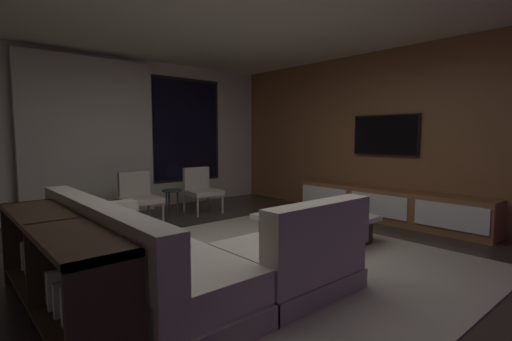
{
  "coord_description": "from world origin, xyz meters",
  "views": [
    {
      "loc": [
        -2.51,
        -2.88,
        1.34
      ],
      "look_at": [
        0.45,
        0.52,
        0.92
      ],
      "focal_mm": 26.08,
      "sensor_mm": 36.0,
      "label": 1
    }
  ],
  "objects_px": {
    "sectional_couch": "(179,259)",
    "media_console": "(388,206)",
    "book_stack_on_coffee_table": "(315,215)",
    "console_table_behind_couch": "(56,266)",
    "accent_chair_near_window": "(201,188)",
    "accent_chair_by_curtain": "(138,195)",
    "coffee_table": "(315,228)",
    "mounted_tv": "(385,135)",
    "side_stool": "(172,195)"
  },
  "relations": [
    {
      "from": "sectional_couch",
      "to": "media_console",
      "type": "relative_size",
      "value": 0.81
    },
    {
      "from": "book_stack_on_coffee_table",
      "to": "console_table_behind_couch",
      "type": "bearing_deg",
      "value": 179.02
    },
    {
      "from": "sectional_couch",
      "to": "accent_chair_near_window",
      "type": "distance_m",
      "value": 3.37
    },
    {
      "from": "accent_chair_by_curtain",
      "to": "media_console",
      "type": "bearing_deg",
      "value": -40.97
    },
    {
      "from": "sectional_couch",
      "to": "media_console",
      "type": "bearing_deg",
      "value": 2.6
    },
    {
      "from": "sectional_couch",
      "to": "book_stack_on_coffee_table",
      "type": "bearing_deg",
      "value": 2.48
    },
    {
      "from": "console_table_behind_couch",
      "to": "media_console",
      "type": "bearing_deg",
      "value": 0.5
    },
    {
      "from": "coffee_table",
      "to": "accent_chair_near_window",
      "type": "distance_m",
      "value": 2.57
    },
    {
      "from": "coffee_table",
      "to": "console_table_behind_couch",
      "type": "bearing_deg",
      "value": -179.06
    },
    {
      "from": "accent_chair_near_window",
      "to": "mounted_tv",
      "type": "height_order",
      "value": "mounted_tv"
    },
    {
      "from": "side_stool",
      "to": "console_table_behind_couch",
      "type": "xyz_separation_m",
      "value": [
        -2.29,
        -2.55,
        0.04
      ]
    },
    {
      "from": "sectional_couch",
      "to": "accent_chair_by_curtain",
      "type": "distance_m",
      "value": 2.84
    },
    {
      "from": "accent_chair_by_curtain",
      "to": "console_table_behind_couch",
      "type": "height_order",
      "value": "accent_chair_by_curtain"
    },
    {
      "from": "coffee_table",
      "to": "side_stool",
      "type": "relative_size",
      "value": 2.52
    },
    {
      "from": "sectional_couch",
      "to": "book_stack_on_coffee_table",
      "type": "distance_m",
      "value": 1.89
    },
    {
      "from": "side_stool",
      "to": "media_console",
      "type": "relative_size",
      "value": 0.15
    },
    {
      "from": "book_stack_on_coffee_table",
      "to": "media_console",
      "type": "height_order",
      "value": "media_console"
    },
    {
      "from": "accent_chair_by_curtain",
      "to": "sectional_couch",
      "type": "bearing_deg",
      "value": -106.95
    },
    {
      "from": "accent_chair_by_curtain",
      "to": "coffee_table",
      "type": "bearing_deg",
      "value": -64.93
    },
    {
      "from": "accent_chair_near_window",
      "to": "media_console",
      "type": "height_order",
      "value": "accent_chair_near_window"
    },
    {
      "from": "coffee_table",
      "to": "console_table_behind_couch",
      "type": "xyz_separation_m",
      "value": [
        -2.92,
        -0.05,
        0.22
      ]
    },
    {
      "from": "accent_chair_by_curtain",
      "to": "side_stool",
      "type": "xyz_separation_m",
      "value": [
        0.55,
        -0.03,
        -0.06
      ]
    },
    {
      "from": "sectional_couch",
      "to": "coffee_table",
      "type": "bearing_deg",
      "value": 5.04
    },
    {
      "from": "side_stool",
      "to": "mounted_tv",
      "type": "height_order",
      "value": "mounted_tv"
    },
    {
      "from": "media_console",
      "to": "accent_chair_by_curtain",
      "type": "bearing_deg",
      "value": 139.03
    },
    {
      "from": "side_stool",
      "to": "mounted_tv",
      "type": "bearing_deg",
      "value": -42.17
    },
    {
      "from": "console_table_behind_couch",
      "to": "accent_chair_by_curtain",
      "type": "bearing_deg",
      "value": 56.02
    },
    {
      "from": "accent_chair_near_window",
      "to": "console_table_behind_couch",
      "type": "height_order",
      "value": "accent_chair_near_window"
    },
    {
      "from": "book_stack_on_coffee_table",
      "to": "console_table_behind_couch",
      "type": "height_order",
      "value": "console_table_behind_couch"
    },
    {
      "from": "sectional_couch",
      "to": "side_stool",
      "type": "relative_size",
      "value": 5.43
    },
    {
      "from": "media_console",
      "to": "side_stool",
      "type": "bearing_deg",
      "value": 133.38
    },
    {
      "from": "coffee_table",
      "to": "side_stool",
      "type": "xyz_separation_m",
      "value": [
        -0.63,
        2.5,
        0.19
      ]
    },
    {
      "from": "book_stack_on_coffee_table",
      "to": "accent_chair_by_curtain",
      "type": "distance_m",
      "value": 2.83
    },
    {
      "from": "media_console",
      "to": "console_table_behind_couch",
      "type": "height_order",
      "value": "console_table_behind_couch"
    },
    {
      "from": "book_stack_on_coffee_table",
      "to": "media_console",
      "type": "xyz_separation_m",
      "value": [
        1.86,
        0.09,
        -0.14
      ]
    },
    {
      "from": "accent_chair_near_window",
      "to": "console_table_behind_couch",
      "type": "xyz_separation_m",
      "value": [
        -2.88,
        -2.6,
        -0.02
      ]
    },
    {
      "from": "sectional_couch",
      "to": "accent_chair_by_curtain",
      "type": "relative_size",
      "value": 3.21
    },
    {
      "from": "accent_chair_by_curtain",
      "to": "side_stool",
      "type": "bearing_deg",
      "value": -3.09
    },
    {
      "from": "book_stack_on_coffee_table",
      "to": "accent_chair_by_curtain",
      "type": "height_order",
      "value": "accent_chair_by_curtain"
    },
    {
      "from": "side_stool",
      "to": "media_console",
      "type": "distance_m",
      "value": 3.45
    },
    {
      "from": "coffee_table",
      "to": "mounted_tv",
      "type": "bearing_deg",
      "value": 5.67
    },
    {
      "from": "media_console",
      "to": "console_table_behind_couch",
      "type": "distance_m",
      "value": 4.67
    },
    {
      "from": "accent_chair_near_window",
      "to": "side_stool",
      "type": "height_order",
      "value": "accent_chair_near_window"
    },
    {
      "from": "book_stack_on_coffee_table",
      "to": "media_console",
      "type": "distance_m",
      "value": 1.87
    },
    {
      "from": "side_stool",
      "to": "console_table_behind_couch",
      "type": "bearing_deg",
      "value": -131.95
    },
    {
      "from": "sectional_couch",
      "to": "coffee_table",
      "type": "xyz_separation_m",
      "value": [
        2.01,
        0.18,
        -0.1
      ]
    },
    {
      "from": "side_stool",
      "to": "media_console",
      "type": "bearing_deg",
      "value": -46.62
    },
    {
      "from": "media_console",
      "to": "mounted_tv",
      "type": "height_order",
      "value": "mounted_tv"
    },
    {
      "from": "accent_chair_near_window",
      "to": "accent_chair_by_curtain",
      "type": "distance_m",
      "value": 1.14
    },
    {
      "from": "accent_chair_near_window",
      "to": "mounted_tv",
      "type": "relative_size",
      "value": 0.7
    }
  ]
}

